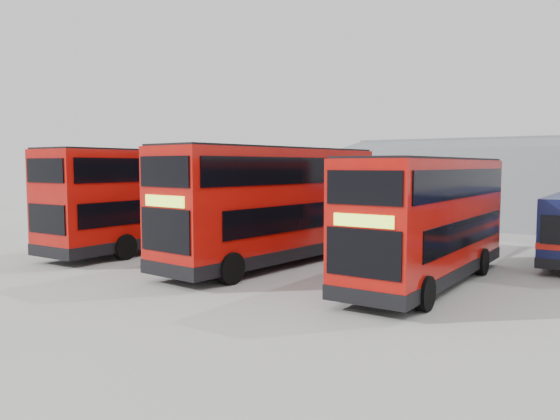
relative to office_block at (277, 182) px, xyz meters
The scene contains 6 objects.
ground_plane 22.94m from the office_block, 52.11° to the right, with size 120.00×120.00×0.00m, color #969691.
office_block is the anchor object (origin of this frame).
double_decker_left 20.40m from the office_block, 73.01° to the right, with size 2.89×11.10×4.68m.
double_decker_centre 23.58m from the office_block, 56.42° to the right, with size 3.67×11.26×4.68m.
double_decker_right 27.68m from the office_block, 45.61° to the right, with size 2.68×10.03×4.22m.
panel_van 4.45m from the office_block, 88.43° to the right, with size 2.43×5.05×2.14m.
Camera 1 is at (11.22, -19.60, 3.98)m, focal length 35.00 mm.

